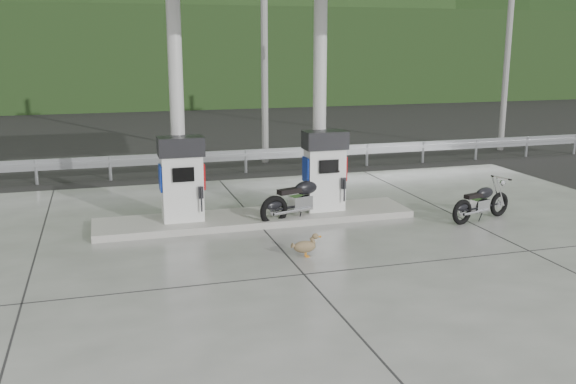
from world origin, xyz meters
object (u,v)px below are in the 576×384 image
object	(u,v)px
gas_pump_right	(325,171)
duck	(305,247)
gas_pump_left	(182,179)
motorcycle_left	(302,200)
motorcycle_right	(481,203)

from	to	relation	value
gas_pump_right	duck	bearing A→B (deg)	-116.57
gas_pump_left	gas_pump_right	xyz separation A→B (m)	(3.20, 0.00, 0.00)
gas_pump_left	duck	xyz separation A→B (m)	(1.89, -2.61, -0.86)
motorcycle_left	duck	size ratio (longest dim) A/B	3.95
duck	motorcycle_left	bearing A→B (deg)	74.47
motorcycle_right	duck	size ratio (longest dim) A/B	3.23
motorcycle_left	duck	distance (m)	2.48
motorcycle_left	gas_pump_left	bearing A→B (deg)	156.26
gas_pump_left	motorcycle_right	size ratio (longest dim) A/B	1.08
gas_pump_left	motorcycle_left	size ratio (longest dim) A/B	0.88
gas_pump_left	duck	bearing A→B (deg)	-54.09
gas_pump_right	motorcycle_left	size ratio (longest dim) A/B	0.88
motorcycle_right	duck	distance (m)	4.73
motorcycle_left	gas_pump_right	bearing A→B (deg)	4.80
gas_pump_right	motorcycle_left	xyz separation A→B (m)	(-0.60, -0.26, -0.57)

